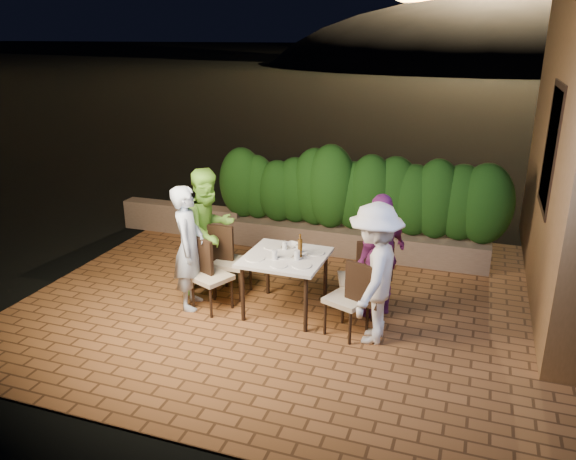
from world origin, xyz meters
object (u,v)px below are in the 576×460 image
at_px(chair_right_front, 347,298).
at_px(chair_left_back, 232,261).
at_px(parapet_lamp, 190,202).
at_px(beer_bottle, 300,246).
at_px(dining_table, 285,284).
at_px(chair_left_front, 212,276).
at_px(bowl, 292,245).
at_px(chair_right_back, 357,279).
at_px(diner_purple, 381,256).
at_px(diner_blue, 189,248).
at_px(diner_white, 374,274).
at_px(diner_green, 209,231).

bearing_deg(chair_right_front, chair_left_back, 4.01).
bearing_deg(parapet_lamp, beer_bottle, -39.01).
distance_m(dining_table, beer_bottle, 0.55).
bearing_deg(chair_left_front, parapet_lamp, 146.99).
bearing_deg(chair_right_front, bowl, -13.29).
height_order(bowl, chair_right_front, chair_right_front).
relative_size(chair_left_back, chair_right_front, 1.03).
xyz_separation_m(beer_bottle, chair_left_front, (-1.07, -0.27, -0.44)).
xyz_separation_m(chair_right_back, diner_purple, (0.26, 0.09, 0.30)).
relative_size(chair_right_back, diner_blue, 0.61).
bearing_deg(chair_right_back, beer_bottle, -3.78).
distance_m(beer_bottle, diner_white, 1.04).
height_order(bowl, diner_green, diner_green).
relative_size(dining_table, chair_left_front, 1.07).
distance_m(chair_right_front, diner_white, 0.46).
relative_size(chair_left_front, diner_blue, 0.57).
height_order(bowl, parapet_lamp, bowl).
xyz_separation_m(dining_table, chair_left_front, (-0.89, -0.24, 0.08)).
bearing_deg(diner_green, diner_blue, -157.06).
bearing_deg(diner_blue, chair_right_front, -107.10).
bearing_deg(chair_left_front, chair_right_back, 37.71).
xyz_separation_m(chair_left_front, chair_right_front, (1.74, -0.06, 0.01)).
bearing_deg(chair_left_back, chair_right_front, -18.48).
distance_m(diner_blue, diner_purple, 2.37).
xyz_separation_m(beer_bottle, chair_right_back, (0.68, 0.18, -0.41)).
distance_m(diner_blue, parapet_lamp, 2.82).
bearing_deg(dining_table, parapet_lamp, 138.67).
height_order(diner_green, diner_white, diner_green).
bearing_deg(diner_purple, diner_white, 27.58).
relative_size(dining_table, beer_bottle, 3.35).
distance_m(chair_left_back, chair_right_front, 1.76).
xyz_separation_m(chair_left_back, diner_green, (-0.35, 0.04, 0.37)).
bearing_deg(beer_bottle, chair_left_front, -165.95).
distance_m(chair_left_back, parapet_lamp, 2.62).
relative_size(dining_table, parapet_lamp, 6.90).
distance_m(chair_right_front, diner_green, 2.14).
height_order(chair_left_front, diner_purple, diner_purple).
relative_size(dining_table, diner_purple, 0.62).
distance_m(bowl, parapet_lamp, 3.16).
xyz_separation_m(chair_left_back, diner_blue, (-0.36, -0.48, 0.32)).
bearing_deg(chair_right_back, parapet_lamp, -49.39).
bearing_deg(dining_table, chair_right_front, -19.00).
relative_size(chair_right_front, diner_purple, 0.59).
distance_m(beer_bottle, diner_blue, 1.39).
height_order(dining_table, diner_purple, diner_purple).
relative_size(chair_left_front, chair_right_front, 0.98).
relative_size(chair_left_front, chair_right_back, 0.94).
distance_m(beer_bottle, chair_right_front, 0.86).
relative_size(bowl, diner_green, 0.11).
xyz_separation_m(dining_table, chair_right_front, (0.85, -0.29, 0.09)).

